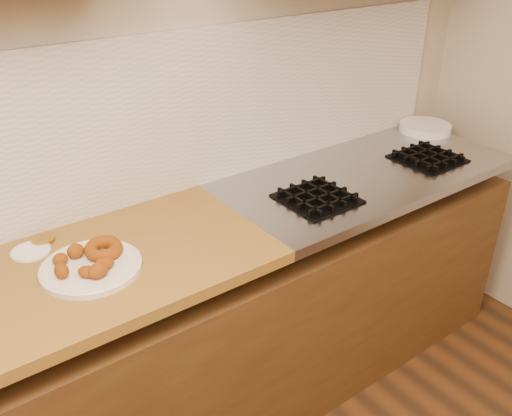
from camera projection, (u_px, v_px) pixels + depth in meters
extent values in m
cube|color=beige|center=(49.00, 94.00, 1.69)|extent=(4.00, 0.02, 2.70)
cube|color=#4F3616|center=(126.00, 380.00, 1.92)|extent=(3.60, 0.60, 0.77)
cube|color=#9EA0A5|center=(366.00, 174.00, 2.29)|extent=(1.30, 0.62, 0.04)
cube|color=beige|center=(59.00, 141.00, 1.75)|extent=(3.60, 0.02, 0.60)
cube|color=black|center=(317.00, 199.00, 2.04)|extent=(0.26, 0.26, 0.01)
cube|color=black|center=(299.00, 202.00, 1.98)|extent=(0.01, 0.24, 0.02)
cube|color=black|center=(334.00, 204.00, 1.97)|extent=(0.24, 0.01, 0.02)
cube|color=black|center=(311.00, 197.00, 2.01)|extent=(0.01, 0.24, 0.02)
cube|color=black|center=(323.00, 198.00, 2.01)|extent=(0.24, 0.01, 0.02)
cube|color=black|center=(323.00, 193.00, 2.05)|extent=(0.01, 0.24, 0.02)
cube|color=black|center=(312.00, 192.00, 2.05)|extent=(0.24, 0.01, 0.02)
cube|color=black|center=(335.00, 189.00, 2.08)|extent=(0.01, 0.24, 0.02)
cube|color=black|center=(302.00, 187.00, 2.09)|extent=(0.24, 0.01, 0.02)
cube|color=black|center=(427.00, 159.00, 2.38)|extent=(0.26, 0.26, 0.01)
cube|color=black|center=(415.00, 160.00, 2.32)|extent=(0.01, 0.24, 0.02)
cube|color=black|center=(445.00, 162.00, 2.31)|extent=(0.24, 0.01, 0.02)
cube|color=black|center=(424.00, 157.00, 2.35)|extent=(0.01, 0.24, 0.02)
cube|color=black|center=(434.00, 158.00, 2.35)|extent=(0.24, 0.01, 0.02)
cube|color=black|center=(432.00, 154.00, 2.39)|extent=(0.01, 0.24, 0.02)
cube|color=black|center=(422.00, 153.00, 2.39)|extent=(0.24, 0.01, 0.02)
cube|color=black|center=(441.00, 151.00, 2.42)|extent=(0.01, 0.24, 0.02)
cube|color=black|center=(412.00, 149.00, 2.43)|extent=(0.24, 0.01, 0.02)
cylinder|color=white|center=(91.00, 267.00, 1.63)|extent=(0.30, 0.30, 0.02)
torus|color=#7A3100|center=(103.00, 249.00, 1.66)|extent=(0.12, 0.13, 0.05)
ellipsoid|color=#7A3100|center=(60.00, 259.00, 1.61)|extent=(0.05, 0.05, 0.04)
ellipsoid|color=#7A3100|center=(61.00, 271.00, 1.55)|extent=(0.04, 0.05, 0.05)
ellipsoid|color=#7A3100|center=(87.00, 272.00, 1.56)|extent=(0.07, 0.07, 0.03)
ellipsoid|color=#7A3100|center=(98.00, 271.00, 1.56)|extent=(0.07, 0.06, 0.05)
ellipsoid|color=#7A3100|center=(76.00, 251.00, 1.65)|extent=(0.07, 0.07, 0.05)
ellipsoid|color=#7A3100|center=(104.00, 264.00, 1.60)|extent=(0.07, 0.06, 0.04)
cylinder|color=white|center=(31.00, 251.00, 1.71)|extent=(0.14, 0.14, 0.01)
cylinder|color=olive|center=(43.00, 239.00, 1.77)|extent=(0.10, 0.10, 0.01)
cylinder|color=white|center=(425.00, 130.00, 2.69)|extent=(0.25, 0.25, 0.01)
cylinder|color=white|center=(425.00, 127.00, 2.69)|extent=(0.25, 0.25, 0.01)
cylinder|color=white|center=(425.00, 125.00, 2.68)|extent=(0.25, 0.25, 0.01)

